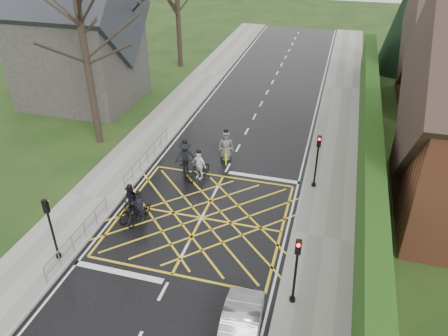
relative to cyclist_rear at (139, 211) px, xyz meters
The scene contains 20 objects.
ground 3.07m from the cyclist_rear, 19.44° to the left, with size 120.00×120.00×0.00m, color black.
road 3.07m from the cyclist_rear, 19.44° to the left, with size 9.00×80.00×0.01m, color black.
sidewalk_right 8.92m from the cyclist_rear, ahead, with size 3.00×80.00×0.15m, color gray.
sidewalk_left 3.34m from the cyclist_rear, 162.32° to the left, with size 3.00×80.00×0.15m, color gray.
stone_wall 12.70m from the cyclist_rear, 33.46° to the left, with size 0.50×38.00×0.70m, color slate.
hedge 12.80m from the cyclist_rear, 33.46° to the left, with size 0.90×38.00×2.80m, color #10340E.
conifer 30.56m from the cyclist_rear, 63.27° to the left, with size 4.60×4.60×10.00m.
church 17.39m from the cyclist_rear, 129.41° to the left, with size 8.80×7.80×11.00m.
tree_near 11.88m from the cyclist_rear, 131.29° to the left, with size 9.24×9.24×11.44m.
railing_south 3.09m from the cyclist_rear, 125.85° to the right, with size 0.05×5.04×1.03m.
railing_north 5.32m from the cyclist_rear, 109.81° to the left, with size 0.05×6.04×1.03m.
traffic_light_ne 9.56m from the cyclist_rear, 33.20° to the left, with size 0.24×0.31×3.21m.
traffic_light_se 8.64m from the cyclist_rear, 21.93° to the right, with size 0.24×0.31×3.21m.
traffic_light_sw 4.30m from the cyclist_rear, 122.84° to the right, with size 0.24×0.31×3.21m.
cyclist_rear is the anchor object (origin of this frame).
cyclist_back 0.54m from the cyclist_rear, 162.55° to the left, with size 0.97×1.99×1.93m.
cyclist_mid 4.99m from the cyclist_rear, 83.14° to the left, with size 1.55×2.25×2.07m.
cyclist_front 4.72m from the cyclist_rear, 70.47° to the left, with size 1.22×1.89×1.84m.
cyclist_lead 7.41m from the cyclist_rear, 70.71° to the left, with size 1.33×2.18×2.00m.
car 8.50m from the cyclist_rear, 41.24° to the right, with size 1.33×3.81×1.25m, color #A8ABAF.
Camera 1 is at (5.72, -16.33, 13.43)m, focal length 35.00 mm.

